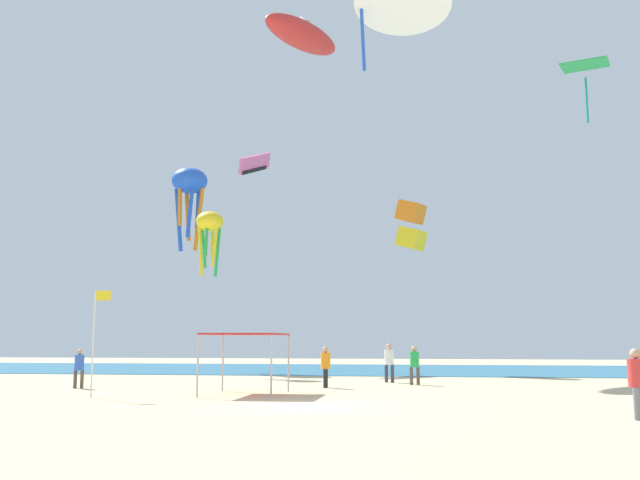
# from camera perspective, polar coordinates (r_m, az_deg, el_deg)

# --- Properties ---
(ground) EXTENTS (110.00, 110.00, 0.10)m
(ground) POSITION_cam_1_polar(r_m,az_deg,el_deg) (21.88, -1.17, -13.52)
(ground) COLOR #D1BA8C
(ocean_strip) EXTENTS (110.00, 18.84, 0.03)m
(ocean_strip) POSITION_cam_1_polar(r_m,az_deg,el_deg) (48.89, 4.15, -10.47)
(ocean_strip) COLOR #1E6B93
(ocean_strip) RESTS_ON ground
(canopy_tent) EXTENTS (2.74, 3.25, 2.25)m
(canopy_tent) POSITION_cam_1_polar(r_m,az_deg,el_deg) (26.63, -6.07, -7.82)
(canopy_tent) COLOR #B2B2B7
(canopy_tent) RESTS_ON ground
(person_near_tent) EXTENTS (0.42, 0.44, 1.78)m
(person_near_tent) POSITION_cam_1_polar(r_m,az_deg,el_deg) (19.81, 24.41, -10.19)
(person_near_tent) COLOR slate
(person_near_tent) RESTS_ON ground
(person_leftmost) EXTENTS (0.44, 0.39, 1.63)m
(person_leftmost) POSITION_cam_1_polar(r_m,az_deg,el_deg) (31.36, -19.04, -9.62)
(person_leftmost) COLOR brown
(person_leftmost) RESTS_ON ground
(person_central) EXTENTS (0.46, 0.41, 1.74)m
(person_central) POSITION_cam_1_polar(r_m,az_deg,el_deg) (32.31, 7.71, -9.82)
(person_central) COLOR brown
(person_central) RESTS_ON ground
(person_rightmost) EXTENTS (0.46, 0.43, 1.83)m
(person_rightmost) POSITION_cam_1_polar(r_m,az_deg,el_deg) (33.99, 5.66, -9.68)
(person_rightmost) COLOR #33384C
(person_rightmost) RESTS_ON ground
(person_far_shore) EXTENTS (0.41, 0.46, 1.73)m
(person_far_shore) POSITION_cam_1_polar(r_m,az_deg,el_deg) (30.07, 0.46, -10.04)
(person_far_shore) COLOR black
(person_far_shore) RESTS_ON ground
(banner_flag) EXTENTS (0.61, 0.06, 3.74)m
(banner_flag) POSITION_cam_1_polar(r_m,az_deg,el_deg) (26.05, -17.84, -7.23)
(banner_flag) COLOR silver
(banner_flag) RESTS_ON ground
(kite_octopus_blue) EXTENTS (3.45, 3.45, 5.86)m
(kite_octopus_blue) POSITION_cam_1_polar(r_m,az_deg,el_deg) (49.77, -10.59, 4.43)
(kite_octopus_blue) COLOR blue
(kite_inflatable_red) EXTENTS (5.57, 6.79, 2.69)m
(kite_inflatable_red) POSITION_cam_1_polar(r_m,az_deg,el_deg) (48.26, -1.50, 16.40)
(kite_inflatable_red) COLOR red
(kite_box_orange) EXTENTS (2.11, 1.97, 3.28)m
(kite_box_orange) POSITION_cam_1_polar(r_m,az_deg,el_deg) (44.66, 7.43, 1.19)
(kite_box_orange) COLOR orange
(kite_diamond_green) EXTENTS (3.49, 3.48, 3.94)m
(kite_diamond_green) POSITION_cam_1_polar(r_m,az_deg,el_deg) (47.59, 20.80, 12.96)
(kite_diamond_green) COLOR green
(kite_parafoil_pink) EXTENTS (1.66, 3.72, 2.31)m
(kite_parafoil_pink) POSITION_cam_1_polar(r_m,az_deg,el_deg) (49.67, -5.34, 6.23)
(kite_parafoil_pink) COLOR pink
(kite_octopus_yellow) EXTENTS (1.72, 1.72, 3.88)m
(kite_octopus_yellow) POSITION_cam_1_polar(r_m,az_deg,el_deg) (42.01, -8.99, 1.23)
(kite_octopus_yellow) COLOR yellow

